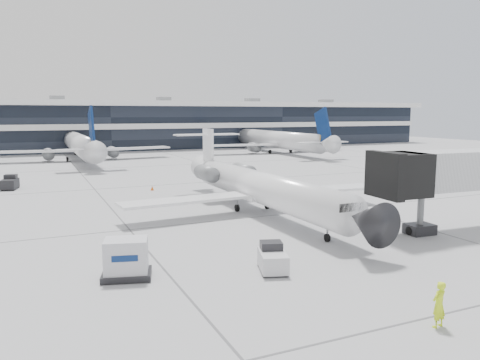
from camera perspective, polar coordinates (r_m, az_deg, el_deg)
name	(u,v)px	position (r m, az deg, el deg)	size (l,w,h in m)	color
ground	(253,217)	(38.26, 1.60, -4.57)	(220.00, 220.00, 0.00)	#969699
terminal	(104,128)	(116.78, -16.26, 6.16)	(170.00, 22.00, 10.00)	black
bg_jet_center	(81,160)	(89.38, -18.78, 2.32)	(32.00, 40.00, 9.60)	silver
bg_jet_right	(276,152)	(101.23, 4.40, 3.37)	(32.00, 40.00, 9.60)	silver
regional_jet	(258,186)	(39.69, 2.21, -0.71)	(23.57, 29.30, 6.78)	white
ramp_worker	(439,304)	(20.66, 23.08, -13.78)	(0.69, 0.45, 1.89)	#D6FF1A
baggage_tug	(272,259)	(25.59, 3.98, -9.53)	(2.04, 2.65, 1.48)	silver
cargo_uld	(126,259)	(25.00, -13.68, -9.34)	(2.87, 2.42, 2.02)	black
traffic_cone	(152,188)	(52.33, -10.66, -0.97)	(0.48, 0.48, 0.53)	#DB520B
far_tug	(10,183)	(58.08, -26.24, -0.31)	(1.99, 2.78, 1.60)	black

